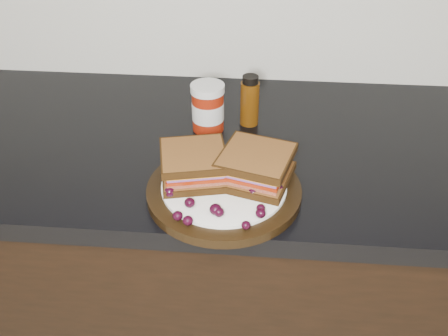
# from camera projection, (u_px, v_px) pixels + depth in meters

# --- Properties ---
(base_cabinets) EXTENTS (3.96, 0.58, 0.86)m
(base_cabinets) POSITION_uv_depth(u_px,v_px,m) (258.00, 290.00, 1.33)
(base_cabinets) COLOR black
(base_cabinets) RESTS_ON ground_plane
(countertop) EXTENTS (3.98, 0.60, 0.04)m
(countertop) POSITION_uv_depth(u_px,v_px,m) (266.00, 149.00, 1.07)
(countertop) COLOR black
(countertop) RESTS_ON base_cabinets
(plate) EXTENTS (0.28, 0.28, 0.02)m
(plate) POSITION_uv_depth(u_px,v_px,m) (224.00, 191.00, 0.90)
(plate) COLOR black
(plate) RESTS_ON countertop
(sandwich_left) EXTENTS (0.14, 0.14, 0.05)m
(sandwich_left) POSITION_uv_depth(u_px,v_px,m) (194.00, 165.00, 0.90)
(sandwich_left) COLOR brown
(sandwich_left) RESTS_ON plate
(sandwich_right) EXTENTS (0.15, 0.15, 0.06)m
(sandwich_right) POSITION_uv_depth(u_px,v_px,m) (256.00, 166.00, 0.89)
(sandwich_right) COLOR brown
(sandwich_right) RESTS_ON plate
(grape_0) EXTENTS (0.02, 0.02, 0.02)m
(grape_0) POSITION_uv_depth(u_px,v_px,m) (170.00, 192.00, 0.86)
(grape_0) COLOR black
(grape_0) RESTS_ON plate
(grape_1) EXTENTS (0.02, 0.02, 0.02)m
(grape_1) POSITION_uv_depth(u_px,v_px,m) (190.00, 203.00, 0.84)
(grape_1) COLOR black
(grape_1) RESTS_ON plate
(grape_2) EXTENTS (0.02, 0.02, 0.02)m
(grape_2) POSITION_uv_depth(u_px,v_px,m) (178.00, 216.00, 0.81)
(grape_2) COLOR black
(grape_2) RESTS_ON plate
(grape_3) EXTENTS (0.02, 0.02, 0.02)m
(grape_3) POSITION_uv_depth(u_px,v_px,m) (188.00, 221.00, 0.80)
(grape_3) COLOR black
(grape_3) RESTS_ON plate
(grape_4) EXTENTS (0.02, 0.02, 0.02)m
(grape_4) POSITION_uv_depth(u_px,v_px,m) (215.00, 209.00, 0.82)
(grape_4) COLOR black
(grape_4) RESTS_ON plate
(grape_5) EXTENTS (0.02, 0.02, 0.02)m
(grape_5) POSITION_uv_depth(u_px,v_px,m) (219.00, 212.00, 0.82)
(grape_5) COLOR black
(grape_5) RESTS_ON plate
(grape_6) EXTENTS (0.02, 0.02, 0.01)m
(grape_6) POSITION_uv_depth(u_px,v_px,m) (246.00, 225.00, 0.80)
(grape_6) COLOR black
(grape_6) RESTS_ON plate
(grape_7) EXTENTS (0.02, 0.02, 0.02)m
(grape_7) POSITION_uv_depth(u_px,v_px,m) (261.00, 213.00, 0.82)
(grape_7) COLOR black
(grape_7) RESTS_ON plate
(grape_8) EXTENTS (0.02, 0.02, 0.01)m
(grape_8) POSITION_uv_depth(u_px,v_px,m) (261.00, 208.00, 0.83)
(grape_8) COLOR black
(grape_8) RESTS_ON plate
(grape_9) EXTENTS (0.02, 0.02, 0.02)m
(grape_9) POSITION_uv_depth(u_px,v_px,m) (253.00, 192.00, 0.86)
(grape_9) COLOR black
(grape_9) RESTS_ON plate
(grape_10) EXTENTS (0.02, 0.02, 0.02)m
(grape_10) POSITION_uv_depth(u_px,v_px,m) (278.00, 189.00, 0.87)
(grape_10) COLOR black
(grape_10) RESTS_ON plate
(grape_11) EXTENTS (0.02, 0.02, 0.02)m
(grape_11) POSITION_uv_depth(u_px,v_px,m) (259.00, 183.00, 0.88)
(grape_11) COLOR black
(grape_11) RESTS_ON plate
(grape_12) EXTENTS (0.02, 0.02, 0.02)m
(grape_12) POSITION_uv_depth(u_px,v_px,m) (269.00, 177.00, 0.90)
(grape_12) COLOR black
(grape_12) RESTS_ON plate
(grape_13) EXTENTS (0.02, 0.02, 0.02)m
(grape_13) POSITION_uv_depth(u_px,v_px,m) (262.00, 165.00, 0.93)
(grape_13) COLOR black
(grape_13) RESTS_ON plate
(grape_14) EXTENTS (0.02, 0.02, 0.01)m
(grape_14) POSITION_uv_depth(u_px,v_px,m) (200.00, 163.00, 0.94)
(grape_14) COLOR black
(grape_14) RESTS_ON plate
(grape_15) EXTENTS (0.02, 0.02, 0.02)m
(grape_15) POSITION_uv_depth(u_px,v_px,m) (201.00, 171.00, 0.91)
(grape_15) COLOR black
(grape_15) RESTS_ON plate
(grape_16) EXTENTS (0.02, 0.02, 0.01)m
(grape_16) POSITION_uv_depth(u_px,v_px,m) (175.00, 173.00, 0.91)
(grape_16) COLOR black
(grape_16) RESTS_ON plate
(grape_17) EXTENTS (0.02, 0.02, 0.02)m
(grape_17) POSITION_uv_depth(u_px,v_px,m) (181.00, 181.00, 0.89)
(grape_17) COLOR black
(grape_17) RESTS_ON plate
(grape_18) EXTENTS (0.02, 0.02, 0.02)m
(grape_18) POSITION_uv_depth(u_px,v_px,m) (191.00, 167.00, 0.92)
(grape_18) COLOR black
(grape_18) RESTS_ON plate
(grape_19) EXTENTS (0.02, 0.02, 0.02)m
(grape_19) POSITION_uv_depth(u_px,v_px,m) (188.00, 168.00, 0.92)
(grape_19) COLOR black
(grape_19) RESTS_ON plate
(grape_20) EXTENTS (0.02, 0.02, 0.02)m
(grape_20) POSITION_uv_depth(u_px,v_px,m) (190.00, 182.00, 0.89)
(grape_20) COLOR black
(grape_20) RESTS_ON plate
(condiment_jar) EXTENTS (0.09, 0.09, 0.11)m
(condiment_jar) POSITION_uv_depth(u_px,v_px,m) (208.00, 107.00, 1.07)
(condiment_jar) COLOR maroon
(condiment_jar) RESTS_ON countertop
(oil_bottle) EXTENTS (0.05, 0.05, 0.11)m
(oil_bottle) POSITION_uv_depth(u_px,v_px,m) (250.00, 100.00, 1.09)
(oil_bottle) COLOR #4C2807
(oil_bottle) RESTS_ON countertop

